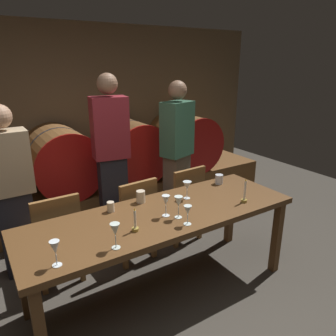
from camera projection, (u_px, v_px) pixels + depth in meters
ground_plane at (154, 330)px, 2.45m from camera, size 8.66×8.66×0.00m
back_wall at (48, 118)px, 4.29m from camera, size 6.66×0.24×2.44m
barrel_shelf at (68, 203)px, 4.18m from camera, size 5.99×0.90×0.38m
wine_barrel_center at (61, 160)px, 3.97m from camera, size 0.82×0.92×0.82m
wine_barrel_right at (129, 149)px, 4.45m from camera, size 0.82×0.92×0.82m
wine_barrel_far_right at (184, 141)px, 4.92m from camera, size 0.82×0.92×0.82m
dining_table at (163, 221)px, 2.65m from camera, size 2.31×0.76×0.77m
chair_left at (56, 235)px, 2.84m from camera, size 0.40×0.40×0.88m
chair_center at (134, 216)px, 3.19m from camera, size 0.43×0.43×0.88m
chair_right at (183, 200)px, 3.55m from camera, size 0.42×0.42×0.88m
guest_left at (12, 192)px, 2.89m from camera, size 0.38×0.24×1.62m
guest_center at (111, 156)px, 3.54m from camera, size 0.41×0.29×1.84m
guest_right at (177, 152)px, 3.89m from camera, size 0.44×0.35×1.75m
candle_left at (135, 225)px, 2.33m from camera, size 0.05×0.05×0.19m
candle_right at (244, 195)px, 2.80m from camera, size 0.05×0.05×0.22m
wine_glass_far_left at (55, 249)px, 1.91m from camera, size 0.06×0.06×0.17m
wine_glass_left at (115, 230)px, 2.09m from camera, size 0.07×0.07×0.18m
wine_glass_center_left at (166, 201)px, 2.53m from camera, size 0.06×0.06×0.18m
wine_glass_center_right at (188, 211)px, 2.40m from camera, size 0.06×0.06×0.15m
wine_glass_right at (178, 202)px, 2.50m from camera, size 0.07×0.07×0.18m
wine_glass_far_right at (187, 186)px, 2.86m from camera, size 0.08×0.08×0.16m
cup_left at (111, 207)px, 2.63m from camera, size 0.06×0.06×0.09m
cup_center at (141, 197)px, 2.80m from camera, size 0.08×0.08×0.11m
cup_right at (219, 179)px, 3.23m from camera, size 0.08×0.08×0.10m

